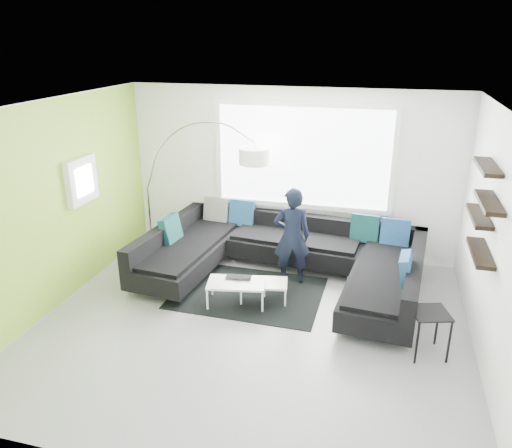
{
  "coord_description": "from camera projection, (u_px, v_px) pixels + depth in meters",
  "views": [
    {
      "loc": [
        1.51,
        -5.43,
        3.56
      ],
      "look_at": [
        -0.17,
        0.9,
        1.06
      ],
      "focal_mm": 35.0,
      "sensor_mm": 36.0,
      "label": 1
    }
  ],
  "objects": [
    {
      "name": "rug",
      "position": [
        248.0,
        293.0,
        7.33
      ],
      "size": [
        2.15,
        1.58,
        0.01
      ],
      "primitive_type": "cube",
      "rotation": [
        0.0,
        0.0,
        -0.01
      ],
      "color": "black",
      "rests_on": "ground"
    },
    {
      "name": "sectional_sofa",
      "position": [
        281.0,
        261.0,
        7.48
      ],
      "size": [
        4.25,
        2.87,
        0.87
      ],
      "rotation": [
        0.0,
        0.0,
        -0.1
      ],
      "color": "black",
      "rests_on": "ground"
    },
    {
      "name": "room_shell",
      "position": [
        258.0,
        188.0,
        6.07
      ],
      "size": [
        5.54,
        5.04,
        2.82
      ],
      "color": "white",
      "rests_on": "ground"
    },
    {
      "name": "arc_lamp",
      "position": [
        147.0,
        187.0,
        8.37
      ],
      "size": [
        2.2,
        0.81,
        2.32
      ],
      "primitive_type": null,
      "rotation": [
        0.0,
        0.0,
        -0.08
      ],
      "color": "silver",
      "rests_on": "ground"
    },
    {
      "name": "ground",
      "position": [
        251.0,
        325.0,
        6.54
      ],
      "size": [
        5.5,
        5.5,
        0.0
      ],
      "primitive_type": "plane",
      "color": "gray",
      "rests_on": "ground"
    },
    {
      "name": "side_table",
      "position": [
        427.0,
        333.0,
        5.85
      ],
      "size": [
        0.51,
        0.51,
        0.57
      ],
      "primitive_type": "cube",
      "rotation": [
        0.0,
        0.0,
        0.29
      ],
      "color": "black",
      "rests_on": "ground"
    },
    {
      "name": "person",
      "position": [
        292.0,
        236.0,
        7.41
      ],
      "size": [
        0.74,
        0.65,
        1.5
      ],
      "primitive_type": "imported",
      "rotation": [
        0.0,
        0.0,
        3.42
      ],
      "color": "black",
      "rests_on": "ground"
    },
    {
      "name": "laptop",
      "position": [
        238.0,
        279.0,
        6.98
      ],
      "size": [
        0.41,
        0.31,
        0.03
      ],
      "primitive_type": "imported",
      "rotation": [
        0.0,
        0.0,
        0.11
      ],
      "color": "black",
      "rests_on": "coffee_table"
    },
    {
      "name": "coffee_table",
      "position": [
        250.0,
        291.0,
        7.04
      ],
      "size": [
        1.12,
        0.78,
        0.34
      ],
      "primitive_type": "cube",
      "rotation": [
        0.0,
        0.0,
        0.18
      ],
      "color": "white",
      "rests_on": "ground"
    }
  ]
}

